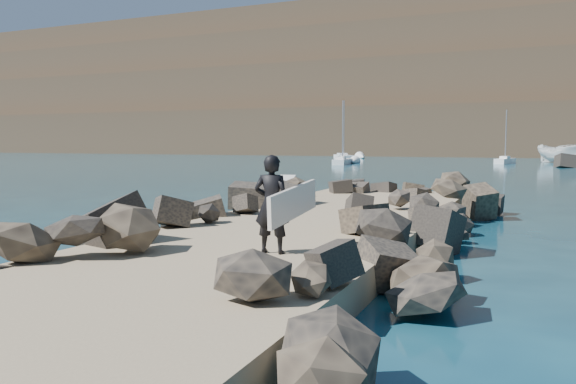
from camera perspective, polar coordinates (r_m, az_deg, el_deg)
name	(u,v)px	position (r m, az deg, el deg)	size (l,w,h in m)	color
ground	(303,246)	(14.81, 1.54, -5.47)	(800.00, 800.00, 0.00)	#0F384C
jetty	(271,248)	(12.95, -1.77, -5.66)	(6.00, 26.00, 0.60)	#8C7759
riprap_left	(177,228)	(14.78, -11.18, -3.63)	(2.60, 22.00, 1.00)	black
riprap_right	(401,244)	(12.47, 11.44, -5.24)	(2.60, 22.00, 1.00)	black
headland	(551,94)	(174.08, 25.18, 8.99)	(360.00, 140.00, 32.00)	#2D4919
surfboard_resting	(281,188)	(20.56, -0.67, 0.42)	(0.61, 2.45, 0.08)	white
boat_imported	(559,153)	(82.06, 25.86, 3.58)	(2.49, 6.62, 2.56)	white
surfer_with_board	(275,204)	(10.60, -1.34, -1.23)	(0.89, 2.33, 1.88)	black
sailboat_a	(342,161)	(69.13, 5.53, 3.11)	(2.34, 6.65, 7.91)	white
sailboat_b	(505,161)	(76.18, 21.18, 2.97)	(2.42, 5.75, 6.93)	white
sailboat_e	(344,157)	(91.00, 5.67, 3.58)	(5.48, 7.74, 9.48)	white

